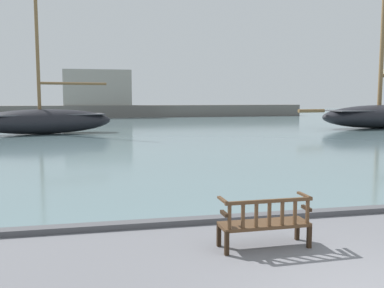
% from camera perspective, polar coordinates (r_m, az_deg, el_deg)
% --- Properties ---
extents(harbor_water, '(100.00, 80.00, 0.08)m').
position_cam_1_polar(harbor_water, '(48.94, -8.04, 3.16)').
color(harbor_water, slate).
rests_on(harbor_water, ground).
extents(quay_edge_kerb, '(40.00, 0.30, 0.12)m').
position_cam_1_polar(quay_edge_kerb, '(9.66, 10.19, -9.44)').
color(quay_edge_kerb, '#4C4C50').
rests_on(quay_edge_kerb, ground).
extents(park_bench, '(1.61, 0.56, 0.92)m').
position_cam_1_polar(park_bench, '(7.76, 9.69, -10.21)').
color(park_bench, black).
rests_on(park_bench, ground).
extents(sailboat_far_starboard, '(9.78, 4.54, 10.78)m').
position_cam_1_polar(sailboat_far_starboard, '(31.73, -19.16, 3.01)').
color(sailboat_far_starboard, black).
rests_on(sailboat_far_starboard, harbor_water).
extents(sailboat_outer_port, '(14.28, 5.15, 12.96)m').
position_cam_1_polar(sailboat_outer_port, '(39.37, 23.99, 3.67)').
color(sailboat_outer_port, black).
rests_on(sailboat_outer_port, harbor_water).
extents(far_breakwater, '(46.53, 2.40, 6.05)m').
position_cam_1_polar(far_breakwater, '(55.41, -9.69, 5.19)').
color(far_breakwater, '#66605B').
rests_on(far_breakwater, ground).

